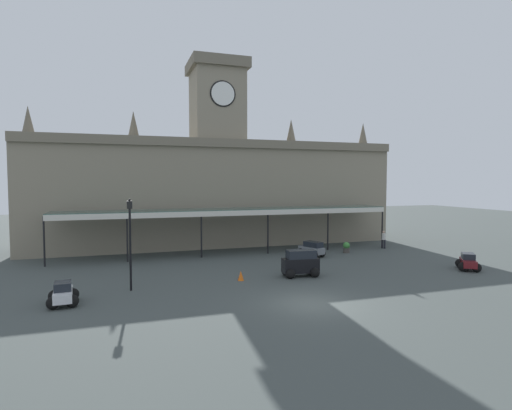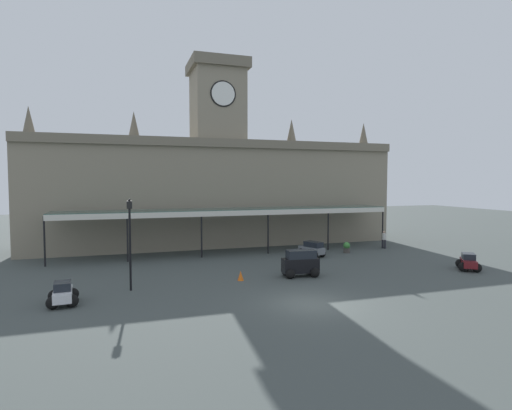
# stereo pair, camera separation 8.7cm
# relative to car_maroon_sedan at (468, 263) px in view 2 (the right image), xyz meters

# --- Properties ---
(ground_plane) EXTENTS (140.00, 140.00, 0.00)m
(ground_plane) POSITION_rel_car_maroon_sedan_xyz_m (-14.27, -3.90, -0.50)
(ground_plane) COLOR #424947
(station_building) EXTENTS (35.51, 6.51, 18.12)m
(station_building) POSITION_rel_car_maroon_sedan_xyz_m (-14.27, 17.49, 5.38)
(station_building) COLOR gray
(station_building) RESTS_ON ground
(entrance_canopy) EXTENTS (29.51, 3.26, 3.91)m
(entrance_canopy) POSITION_rel_car_maroon_sedan_xyz_m (-14.27, 12.01, 3.26)
(entrance_canopy) COLOR #38564C
(entrance_canopy) RESTS_ON ground
(car_maroon_sedan) EXTENTS (2.15, 2.25, 1.19)m
(car_maroon_sedan) POSITION_rel_car_maroon_sedan_xyz_m (0.00, 0.00, 0.00)
(car_maroon_sedan) COLOR maroon
(car_maroon_sedan) RESTS_ON ground
(car_black_van) EXTENTS (2.48, 1.75, 1.77)m
(car_black_van) POSITION_rel_car_maroon_sedan_xyz_m (-12.23, 1.92, 0.30)
(car_black_van) COLOR black
(car_black_van) RESTS_ON ground
(car_grey_estate) EXTENTS (2.06, 2.42, 1.27)m
(car_grey_estate) POSITION_rel_car_maroon_sedan_xyz_m (-8.29, 8.27, 0.06)
(car_grey_estate) COLOR slate
(car_grey_estate) RESTS_ON ground
(car_white_sedan) EXTENTS (1.63, 2.12, 1.19)m
(car_white_sedan) POSITION_rel_car_maroon_sedan_xyz_m (-26.40, 0.03, 0.00)
(car_white_sedan) COLOR silver
(car_white_sedan) RESTS_ON ground
(pedestrian_near_entrance) EXTENTS (0.34, 0.34, 1.67)m
(pedestrian_near_entrance) POSITION_rel_car_maroon_sedan_xyz_m (-0.00, 9.91, 0.41)
(pedestrian_near_entrance) COLOR black
(pedestrian_near_entrance) RESTS_ON ground
(victorian_lamppost) EXTENTS (0.30, 0.30, 5.33)m
(victorian_lamppost) POSITION_rel_car_maroon_sedan_xyz_m (-23.04, 1.77, 2.78)
(victorian_lamppost) COLOR black
(victorian_lamppost) RESTS_ON ground
(traffic_cone) EXTENTS (0.40, 0.40, 0.62)m
(traffic_cone) POSITION_rel_car_maroon_sedan_xyz_m (-16.32, 2.10, -0.20)
(traffic_cone) COLOR orange
(traffic_cone) RESTS_ON ground
(planter_forecourt_centre) EXTENTS (0.60, 0.60, 0.96)m
(planter_forecourt_centre) POSITION_rel_car_maroon_sedan_xyz_m (-4.62, 8.87, -0.01)
(planter_forecourt_centre) COLOR #47423D
(planter_forecourt_centre) RESTS_ON ground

